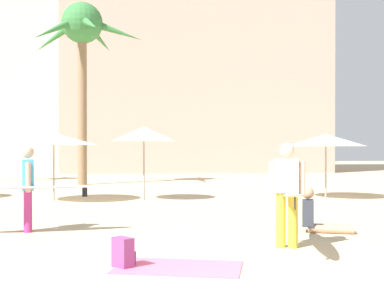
{
  "coord_description": "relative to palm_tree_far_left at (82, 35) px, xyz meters",
  "views": [
    {
      "loc": [
        -1.22,
        -5.63,
        1.65
      ],
      "look_at": [
        0.05,
        7.52,
        1.53
      ],
      "focal_mm": 47.71,
      "sensor_mm": 36.0,
      "label": 1
    }
  ],
  "objects": [
    {
      "name": "palm_tree_far_left",
      "position": [
        0.0,
        0.0,
        0.0
      ],
      "size": [
        5.35,
        5.4,
        8.37
      ],
      "color": "#896B4C",
      "rests_on": "ground"
    },
    {
      "name": "hotel_pink",
      "position": [
        6.55,
        14.36,
        2.1
      ],
      "size": [
        18.39,
        9.29,
        17.89
      ],
      "primitive_type": "cube",
      "color": "#DB9989",
      "rests_on": "ground"
    },
    {
      "name": "person_near_left",
      "position": [
        5.15,
        -15.57,
        -5.9
      ],
      "size": [
        1.01,
        2.7,
        1.75
      ],
      "rotation": [
        0.0,
        0.0,
        1.24
      ],
      "color": "gold",
      "rests_on": "ground"
    },
    {
      "name": "cafe_umbrella_3",
      "position": [
        8.83,
        -7.3,
        -4.91
      ],
      "size": [
        2.64,
        2.64,
        2.14
      ],
      "color": "gray",
      "rests_on": "ground"
    },
    {
      "name": "cafe_umbrella_2",
      "position": [
        -0.04,
        -7.41,
        -4.89
      ],
      "size": [
        2.78,
        2.78,
        2.14
      ],
      "color": "gray",
      "rests_on": "ground"
    },
    {
      "name": "person_far_left",
      "position": [
        6.19,
        -13.98,
        -6.54
      ],
      "size": [
        1.05,
        0.66,
        0.9
      ],
      "rotation": [
        0.0,
        0.0,
        5.97
      ],
      "color": "tan",
      "rests_on": "ground"
    },
    {
      "name": "cafe_umbrella_0",
      "position": [
        2.79,
        -7.32,
        -4.72
      ],
      "size": [
        2.06,
        2.06,
        2.36
      ],
      "color": "gray",
      "rests_on": "ground"
    },
    {
      "name": "ground",
      "position": [
        3.97,
        -18.13,
        -6.84
      ],
      "size": [
        120.0,
        120.0,
        0.0
      ],
      "primitive_type": "plane",
      "color": "#C6B28C"
    },
    {
      "name": "person_mid_center",
      "position": [
        0.47,
        -13.46,
        -5.93
      ],
      "size": [
        2.9,
        1.01,
        1.7
      ],
      "rotation": [
        0.0,
        0.0,
        3.39
      ],
      "color": "#B7337F",
      "rests_on": "ground"
    },
    {
      "name": "backpack",
      "position": [
        2.48,
        -16.63,
        -6.64
      ],
      "size": [
        0.35,
        0.35,
        0.42
      ],
      "rotation": [
        0.0,
        0.0,
        0.67
      ],
      "color": "#8A3B76",
      "rests_on": "ground"
    },
    {
      "name": "beach_towel",
      "position": [
        3.24,
        -16.72,
        -6.84
      ],
      "size": [
        1.93,
        1.41,
        0.01
      ],
      "primitive_type": "cube",
      "rotation": [
        0.0,
        0.0,
        -0.25
      ],
      "color": "#EF6684",
      "rests_on": "ground"
    }
  ]
}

